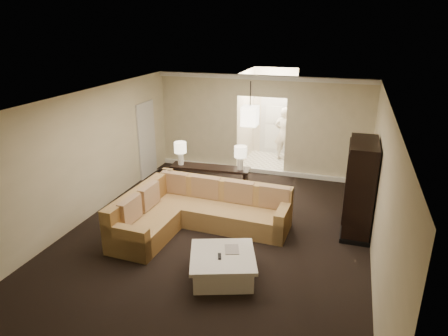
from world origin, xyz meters
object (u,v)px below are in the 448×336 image
(console_table, at_px, (210,178))
(armoire, at_px, (359,189))
(coffee_table, at_px, (223,266))
(drink_table, at_px, (257,200))
(person, at_px, (284,131))
(sectional_sofa, at_px, (194,212))

(console_table, relative_size, armoire, 1.03)
(coffee_table, bearing_deg, drink_table, 89.52)
(console_table, distance_m, drink_table, 1.60)
(coffee_table, xyz_separation_m, person, (-0.11, 6.55, 0.71))
(console_table, bearing_deg, sectional_sofa, -85.67)
(sectional_sofa, relative_size, console_table, 1.60)
(coffee_table, bearing_deg, armoire, 48.79)
(sectional_sofa, xyz_separation_m, coffee_table, (1.11, -1.48, -0.15))
(console_table, height_order, person, person)
(sectional_sofa, bearing_deg, coffee_table, -50.80)
(sectional_sofa, distance_m, coffee_table, 1.85)
(sectional_sofa, xyz_separation_m, person, (1.00, 5.07, 0.56))
(console_table, height_order, drink_table, console_table)
(coffee_table, distance_m, console_table, 3.49)
(coffee_table, bearing_deg, console_table, 113.16)
(sectional_sofa, xyz_separation_m, console_table, (-0.26, 1.72, 0.08))
(coffee_table, distance_m, armoire, 3.32)
(sectional_sofa, bearing_deg, person, 81.19)
(armoire, height_order, drink_table, armoire)
(armoire, height_order, person, armoire)
(drink_table, xyz_separation_m, person, (-0.13, 4.15, 0.52))
(coffee_table, xyz_separation_m, armoire, (2.13, 2.44, 0.70))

